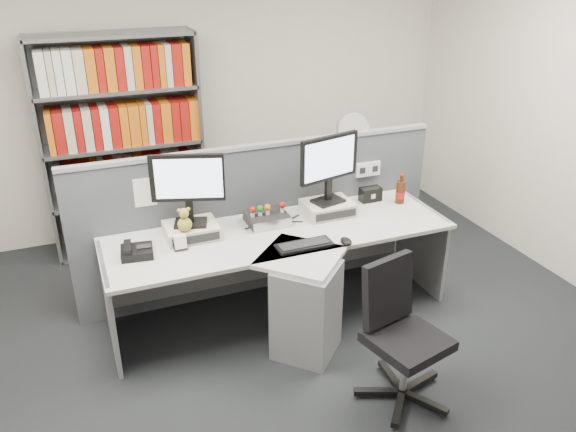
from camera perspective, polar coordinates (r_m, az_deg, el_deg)
name	(u,v)px	position (r m, az deg, el deg)	size (l,w,h in m)	color
ground	(323,376)	(4.11, 3.48, -15.38)	(5.50, 5.50, 0.00)	#23262A
room_shell	(332,119)	(3.25, 4.29, 9.48)	(5.04, 5.54, 2.72)	silver
partition	(261,217)	(4.74, -2.63, -0.14)	(3.00, 0.08, 1.27)	#4B4E55
desk	(291,276)	(4.28, 0.27, -5.93)	(2.60, 1.20, 0.72)	beige
monitor_riser_left	(191,231)	(4.30, -9.44, -1.41)	(0.38, 0.31, 0.10)	beige
monitor_riser_right	(328,208)	(4.62, 3.93, 0.80)	(0.38, 0.31, 0.10)	beige
monitor_left	(188,184)	(4.15, -9.79, 3.15)	(0.51, 0.23, 0.53)	black
monitor_right	(329,163)	(4.48, 4.06, 5.17)	(0.52, 0.22, 0.54)	black
desktop_pc	(267,218)	(4.46, -2.07, -0.23)	(0.30, 0.27, 0.08)	black
figurines	(266,209)	(4.40, -2.20, 0.73)	(0.29, 0.05, 0.09)	beige
keyboard	(304,245)	(4.12, 1.61, -2.87)	(0.41, 0.16, 0.03)	black
mouse	(346,241)	(4.17, 5.72, -2.48)	(0.07, 0.12, 0.04)	black
desk_phone	(136,251)	(4.12, -14.66, -3.37)	(0.24, 0.22, 0.09)	black
desk_calendar	(180,243)	(4.13, -10.52, -2.65)	(0.09, 0.07, 0.11)	black
plush_toy	(185,221)	(4.16, -10.10, -0.51)	(0.10, 0.10, 0.18)	#A79037
speaker	(370,194)	(4.89, 8.07, 2.13)	(0.18, 0.10, 0.12)	black
cola_bottle	(400,192)	(4.88, 10.96, 2.32)	(0.08, 0.08, 0.25)	#3F190A
shelving_unit	(124,149)	(5.54, -15.79, 6.34)	(1.41, 0.40, 2.00)	slate
filing_cabinet	(349,197)	(5.92, 6.00, 1.89)	(0.45, 0.61, 0.70)	slate
desk_fan	(352,132)	(5.70, 6.30, 8.16)	(0.31, 0.18, 0.52)	white
office_chair	(400,329)	(3.75, 10.88, -10.87)	(0.61, 0.59, 0.91)	silver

